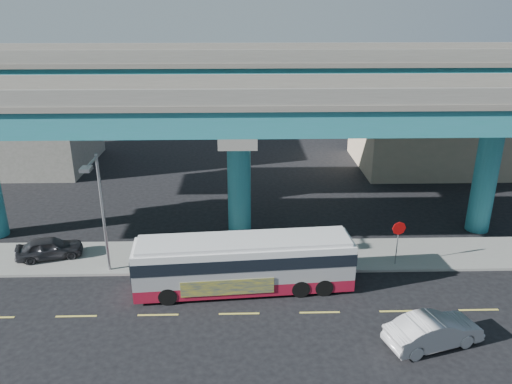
{
  "coord_description": "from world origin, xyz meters",
  "views": [
    {
      "loc": [
        0.28,
        -21.14,
        14.5
      ],
      "look_at": [
        0.95,
        4.0,
        4.79
      ],
      "focal_mm": 35.0,
      "sensor_mm": 36.0,
      "label": 1
    }
  ],
  "objects_px": {
    "parked_car": "(49,248)",
    "transit_bus": "(244,262)",
    "sedan": "(433,331)",
    "street_lamp": "(98,199)",
    "stop_sign": "(398,234)"
  },
  "relations": [
    {
      "from": "stop_sign",
      "to": "street_lamp",
      "type": "bearing_deg",
      "value": -161.99
    },
    {
      "from": "parked_car",
      "to": "stop_sign",
      "type": "xyz_separation_m",
      "value": [
        20.32,
        -1.34,
        1.31
      ]
    },
    {
      "from": "sedan",
      "to": "parked_car",
      "type": "xyz_separation_m",
      "value": [
        -19.94,
        8.4,
        0.06
      ]
    },
    {
      "from": "sedan",
      "to": "street_lamp",
      "type": "height_order",
      "value": "street_lamp"
    },
    {
      "from": "parked_car",
      "to": "stop_sign",
      "type": "height_order",
      "value": "stop_sign"
    },
    {
      "from": "stop_sign",
      "to": "transit_bus",
      "type": "bearing_deg",
      "value": -150.66
    },
    {
      "from": "sedan",
      "to": "transit_bus",
      "type": "bearing_deg",
      "value": 42.68
    },
    {
      "from": "parked_car",
      "to": "transit_bus",
      "type": "bearing_deg",
      "value": -122.16
    },
    {
      "from": "stop_sign",
      "to": "parked_car",
      "type": "bearing_deg",
      "value": -168.25
    },
    {
      "from": "transit_bus",
      "to": "parked_car",
      "type": "xyz_separation_m",
      "value": [
        -11.55,
        3.5,
        -0.82
      ]
    },
    {
      "from": "street_lamp",
      "to": "transit_bus",
      "type": "bearing_deg",
      "value": -10.64
    },
    {
      "from": "transit_bus",
      "to": "stop_sign",
      "type": "xyz_separation_m",
      "value": [
        8.77,
        2.16,
        0.49
      ]
    },
    {
      "from": "sedan",
      "to": "street_lamp",
      "type": "bearing_deg",
      "value": 51.42
    },
    {
      "from": "street_lamp",
      "to": "stop_sign",
      "type": "relative_size",
      "value": 2.55
    },
    {
      "from": "sedan",
      "to": "stop_sign",
      "type": "bearing_deg",
      "value": -20.07
    }
  ]
}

